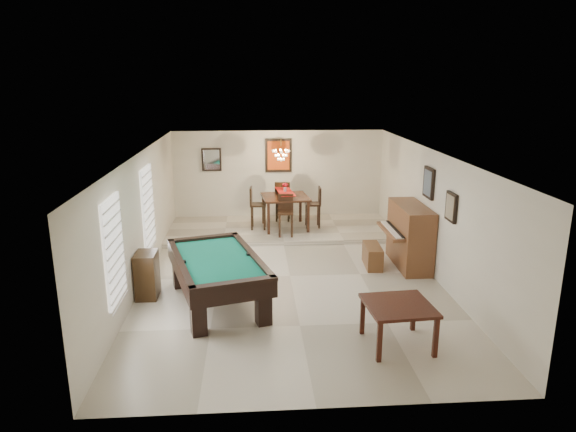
{
  "coord_description": "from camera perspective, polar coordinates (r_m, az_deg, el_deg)",
  "views": [
    {
      "loc": [
        -0.76,
        -10.08,
        4.05
      ],
      "look_at": [
        0.0,
        0.6,
        1.15
      ],
      "focal_mm": 32.0,
      "sensor_mm": 36.0,
      "label": 1
    }
  ],
  "objects": [
    {
      "name": "window_left_front",
      "position": [
        8.6,
        -18.78,
        -3.62
      ],
      "size": [
        0.06,
        1.0,
        1.7
      ],
      "primitive_type": "cube",
      "color": "white",
      "rests_on": "wall_left"
    },
    {
      "name": "right_picture_upper",
      "position": [
        11.23,
        15.38,
        3.57
      ],
      "size": [
        0.06,
        0.55,
        0.65
      ],
      "primitive_type": "cube",
      "color": "slate",
      "rests_on": "wall_right"
    },
    {
      "name": "back_painting",
      "position": [
        14.72,
        -1.07,
        6.75
      ],
      "size": [
        0.75,
        0.06,
        0.95
      ],
      "primitive_type": "cube",
      "color": "#D84C14",
      "rests_on": "wall_back"
    },
    {
      "name": "square_table",
      "position": [
        8.3,
        12.08,
        -11.71
      ],
      "size": [
        1.07,
        1.07,
        0.69
      ],
      "primitive_type": null,
      "rotation": [
        0.0,
        0.0,
        0.08
      ],
      "color": "black",
      "rests_on": "ground_plane"
    },
    {
      "name": "upright_piano",
      "position": [
        11.54,
        12.63,
        -2.16
      ],
      "size": [
        0.92,
        1.65,
        1.37
      ],
      "primitive_type": null,
      "color": "brown",
      "rests_on": "ground_plane"
    },
    {
      "name": "window_left_rear",
      "position": [
        11.23,
        -15.3,
        0.95
      ],
      "size": [
        0.06,
        1.0,
        1.7
      ],
      "primitive_type": "cube",
      "color": "white",
      "rests_on": "wall_left"
    },
    {
      "name": "ceiling",
      "position": [
        10.21,
        0.24,
        6.99
      ],
      "size": [
        6.0,
        9.0,
        0.04
      ],
      "primitive_type": "cube",
      "color": "white",
      "rests_on": "wall_back"
    },
    {
      "name": "wall_left",
      "position": [
        10.69,
        -16.02,
        -0.36
      ],
      "size": [
        0.04,
        9.0,
        2.6
      ],
      "primitive_type": "cube",
      "color": "silver",
      "rests_on": "ground_plane"
    },
    {
      "name": "pool_table",
      "position": [
        9.54,
        -7.82,
        -7.22
      ],
      "size": [
        2.09,
        2.93,
        0.88
      ],
      "primitive_type": null,
      "rotation": [
        0.0,
        0.0,
        0.28
      ],
      "color": "black",
      "rests_on": "ground_plane"
    },
    {
      "name": "dining_chair_west",
      "position": [
        13.7,
        -3.33,
        0.9
      ],
      "size": [
        0.44,
        0.44,
        1.13
      ],
      "primitive_type": null,
      "rotation": [
        0.0,
        0.0,
        1.51
      ],
      "color": "black",
      "rests_on": "dining_step"
    },
    {
      "name": "wall_right",
      "position": [
        11.1,
        15.86,
        0.23
      ],
      "size": [
        0.04,
        9.0,
        2.6
      ],
      "primitive_type": "cube",
      "color": "silver",
      "rests_on": "ground_plane"
    },
    {
      "name": "wall_back",
      "position": [
        14.86,
        -1.07,
        4.48
      ],
      "size": [
        6.0,
        0.04,
        2.6
      ],
      "primitive_type": "cube",
      "color": "silver",
      "rests_on": "ground_plane"
    },
    {
      "name": "dining_step",
      "position": [
        13.94,
        -0.77,
        -1.48
      ],
      "size": [
        6.0,
        2.5,
        0.12
      ],
      "primitive_type": "cube",
      "color": "beige",
      "rests_on": "ground_plane"
    },
    {
      "name": "flower_vase",
      "position": [
        13.61,
        -0.33,
        3.22
      ],
      "size": [
        0.18,
        0.18,
        0.24
      ],
      "primitive_type": null,
      "rotation": [
        0.0,
        0.0,
        -0.33
      ],
      "color": "#A10D17",
      "rests_on": "dining_table"
    },
    {
      "name": "dining_table",
      "position": [
        13.75,
        -0.32,
        0.69
      ],
      "size": [
        1.32,
        1.32,
        0.99
      ],
      "primitive_type": null,
      "rotation": [
        0.0,
        0.0,
        0.11
      ],
      "color": "black",
      "rests_on": "dining_step"
    },
    {
      "name": "back_mirror",
      "position": [
        14.76,
        -8.5,
        6.22
      ],
      "size": [
        0.55,
        0.06,
        0.65
      ],
      "primitive_type": "cube",
      "color": "white",
      "rests_on": "wall_back"
    },
    {
      "name": "ground_plane",
      "position": [
        10.89,
        0.22,
        -6.73
      ],
      "size": [
        6.0,
        9.0,
        0.02
      ],
      "primitive_type": "cube",
      "color": "beige"
    },
    {
      "name": "dining_chair_south",
      "position": [
        13.05,
        -0.26,
        0.03
      ],
      "size": [
        0.41,
        0.41,
        1.05
      ],
      "primitive_type": null,
      "rotation": [
        0.0,
        0.0,
        -0.06
      ],
      "color": "black",
      "rests_on": "dining_step"
    },
    {
      "name": "dining_chair_east",
      "position": [
        13.83,
        2.77,
        0.99
      ],
      "size": [
        0.42,
        0.42,
        1.1
      ],
      "primitive_type": null,
      "rotation": [
        0.0,
        0.0,
        -1.61
      ],
      "color": "black",
      "rests_on": "dining_step"
    },
    {
      "name": "dining_chair_north",
      "position": [
        14.47,
        -0.58,
        1.71
      ],
      "size": [
        0.47,
        0.47,
        1.13
      ],
      "primitive_type": null,
      "rotation": [
        0.0,
        0.0,
        3.01
      ],
      "color": "black",
      "rests_on": "dining_step"
    },
    {
      "name": "right_picture_lower",
      "position": [
        10.09,
        17.69,
        0.96
      ],
      "size": [
        0.06,
        0.45,
        0.55
      ],
      "primitive_type": "cube",
      "color": "gray",
      "rests_on": "wall_right"
    },
    {
      "name": "chandelier",
      "position": [
        13.43,
        -0.79,
        7.23
      ],
      "size": [
        0.44,
        0.44,
        0.6
      ],
      "primitive_type": null,
      "color": "#FFE5B2",
      "rests_on": "ceiling"
    },
    {
      "name": "piano_bench",
      "position": [
        11.51,
        9.37,
        -4.4
      ],
      "size": [
        0.38,
        0.88,
        0.48
      ],
      "primitive_type": "cube",
      "rotation": [
        0.0,
        0.0,
        -0.06
      ],
      "color": "brown",
      "rests_on": "ground_plane"
    },
    {
      "name": "apothecary_chest",
      "position": [
        10.13,
        -15.39,
        -6.32
      ],
      "size": [
        0.39,
        0.58,
        0.87
      ],
      "primitive_type": "cube",
      "color": "black",
      "rests_on": "ground_plane"
    },
    {
      "name": "wall_front",
      "position": [
        6.27,
        3.36,
        -10.9
      ],
      "size": [
        6.0,
        0.04,
        2.6
      ],
      "primitive_type": "cube",
      "color": "silver",
      "rests_on": "ground_plane"
    }
  ]
}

